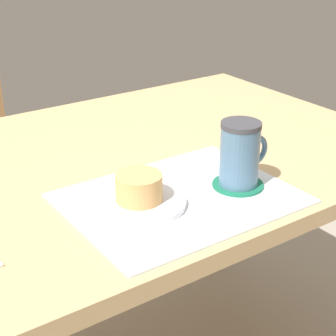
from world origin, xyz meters
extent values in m
cylinder|color=tan|center=(0.63, 0.36, 0.34)|extent=(0.05, 0.05, 0.69)
cube|color=tan|center=(0.00, 0.00, 0.71)|extent=(1.36, 0.83, 0.04)
cylinder|color=#997047|center=(0.01, 0.52, 0.21)|extent=(0.04, 0.04, 0.42)
cylinder|color=#997047|center=(0.06, 0.87, 0.21)|extent=(0.04, 0.04, 0.42)
cube|color=white|center=(0.03, -0.23, 0.73)|extent=(0.42, 0.33, 0.00)
cylinder|color=white|center=(-0.05, -0.21, 0.73)|extent=(0.17, 0.17, 0.01)
cylinder|color=#E0A860|center=(-0.05, -0.21, 0.77)|extent=(0.09, 0.09, 0.05)
cylinder|color=#196B4C|center=(0.16, -0.26, 0.73)|extent=(0.10, 0.10, 0.00)
cylinder|color=slate|center=(0.16, -0.26, 0.79)|extent=(0.08, 0.08, 0.12)
cylinder|color=#3D3D42|center=(0.16, -0.26, 0.86)|extent=(0.08, 0.08, 0.01)
torus|color=slate|center=(0.20, -0.26, 0.80)|extent=(0.06, 0.01, 0.06)
camera|label=1|loc=(-0.52, -0.99, 1.23)|focal=60.00mm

